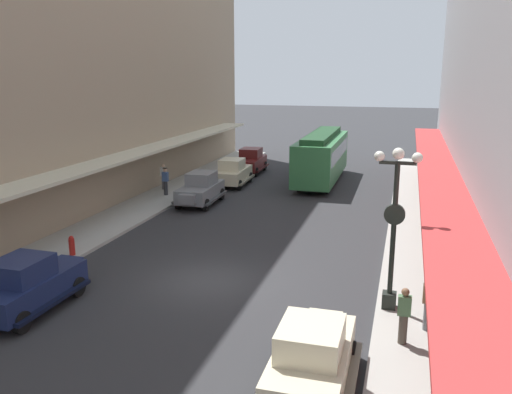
# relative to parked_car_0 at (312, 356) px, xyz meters

# --- Properties ---
(ground_plane) EXTENTS (200.00, 200.00, 0.00)m
(ground_plane) POSITION_rel_parked_car_0_xyz_m (-4.77, 5.71, -0.94)
(ground_plane) COLOR #2D2D30
(sidewalk_left) EXTENTS (3.00, 60.00, 0.15)m
(sidewalk_left) POSITION_rel_parked_car_0_xyz_m (-12.27, 5.71, -0.87)
(sidewalk_left) COLOR #A8A59E
(sidewalk_left) RESTS_ON ground
(sidewalk_right) EXTENTS (3.00, 60.00, 0.15)m
(sidewalk_right) POSITION_rel_parked_car_0_xyz_m (2.73, 5.71, -0.87)
(sidewalk_right) COLOR #A8A59E
(sidewalk_right) RESTS_ON ground
(parked_car_0) EXTENTS (2.16, 4.27, 1.84)m
(parked_car_0) POSITION_rel_parked_car_0_xyz_m (0.00, 0.00, 0.00)
(parked_car_0) COLOR beige
(parked_car_0) RESTS_ON ground
(parked_car_1) EXTENTS (2.25, 4.30, 1.84)m
(parked_car_1) POSITION_rel_parked_car_0_xyz_m (-9.48, 26.39, 0.00)
(parked_car_1) COLOR #591919
(parked_car_1) RESTS_ON ground
(parked_car_2) EXTENTS (2.25, 4.30, 1.84)m
(parked_car_2) POSITION_rel_parked_car_0_xyz_m (-9.46, 16.34, 0.00)
(parked_car_2) COLOR slate
(parked_car_2) RESTS_ON ground
(parked_car_3) EXTENTS (2.27, 4.31, 1.84)m
(parked_car_3) POSITION_rel_parked_car_0_xyz_m (-9.28, 21.68, 0.00)
(parked_car_3) COLOR beige
(parked_car_3) RESTS_ON ground
(parked_car_4) EXTENTS (2.17, 4.27, 1.84)m
(parked_car_4) POSITION_rel_parked_car_0_xyz_m (-9.51, 1.82, 0.00)
(parked_car_4) COLOR #19234C
(parked_car_4) RESTS_ON ground
(streetcar) EXTENTS (2.60, 9.62, 3.46)m
(streetcar) POSITION_rel_parked_car_0_xyz_m (-3.75, 24.43, 0.96)
(streetcar) COLOR #33723F
(streetcar) RESTS_ON ground
(lamp_post_with_clock) EXTENTS (1.42, 0.44, 5.16)m
(lamp_post_with_clock) POSITION_rel_parked_car_0_xyz_m (1.63, 4.94, 2.04)
(lamp_post_with_clock) COLOR black
(lamp_post_with_clock) RESTS_ON sidewalk_right
(fire_hydrant) EXTENTS (0.24, 0.24, 0.82)m
(fire_hydrant) POSITION_rel_parked_car_0_xyz_m (-11.12, 6.38, -0.38)
(fire_hydrant) COLOR #B21E19
(fire_hydrant) RESTS_ON sidewalk_left
(pedestrian_0) EXTENTS (0.36, 0.28, 1.67)m
(pedestrian_0) POSITION_rel_parked_car_0_xyz_m (-12.15, 17.32, 0.07)
(pedestrian_0) COLOR #2D2D33
(pedestrian_0) RESTS_ON sidewalk_left
(pedestrian_1) EXTENTS (0.36, 0.24, 1.64)m
(pedestrian_1) POSITION_rel_parked_car_0_xyz_m (-12.98, 18.76, 0.05)
(pedestrian_1) COLOR slate
(pedestrian_1) RESTS_ON sidewalk_left
(pedestrian_2) EXTENTS (0.36, 0.24, 1.64)m
(pedestrian_2) POSITION_rel_parked_car_0_xyz_m (2.08, 2.70, 0.05)
(pedestrian_2) COLOR #4C4238
(pedestrian_2) RESTS_ON sidewalk_right
(pedestrian_3) EXTENTS (0.36, 0.28, 1.67)m
(pedestrian_3) POSITION_rel_parked_car_0_xyz_m (2.76, 3.71, 0.07)
(pedestrian_3) COLOR slate
(pedestrian_3) RESTS_ON sidewalk_right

